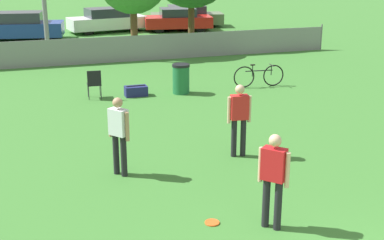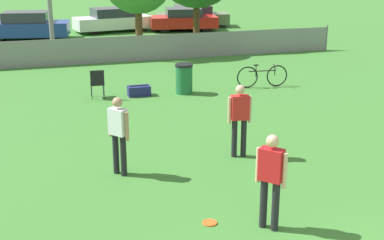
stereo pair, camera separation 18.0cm
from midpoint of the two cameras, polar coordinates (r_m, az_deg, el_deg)
The scene contains 13 objects.
fence_backline at distance 23.17m, azimuth -7.28°, elevation 7.54°, with size 18.98×0.07×1.21m.
player_thrower_red at distance 9.09m, azimuth 8.12°, elevation -5.81°, with size 0.43×0.44×1.71m.
player_receiver_white at distance 11.25m, azimuth -8.26°, elevation -1.15°, with size 0.42×0.46×1.71m.
player_defender_red at distance 12.21m, azimuth 4.63°, elevation 0.50°, with size 0.56×0.27×1.71m.
frisbee_disc at distance 9.57m, azimuth 1.61°, elevation -10.88°, with size 0.26×0.26×0.03m.
folding_chair_sideline at distance 17.43m, azimuth -10.69°, elevation 3.98°, with size 0.46×0.46×0.94m.
bicycle_sideline at distance 18.83m, azimuth 6.87°, elevation 4.70°, with size 1.83×0.44×0.81m.
trash_bin at distance 17.81m, azimuth -1.47°, elevation 4.43°, with size 0.59×0.59×0.99m.
gear_bag_sideline at distance 17.66m, azimuth -6.28°, elevation 3.09°, with size 0.73×0.40×0.35m.
parked_car_blue at distance 30.17m, azimuth -17.99°, elevation 9.47°, with size 4.63×2.51×1.46m.
parked_car_white at distance 31.98m, azimuth -9.22°, elevation 10.46°, with size 4.61×2.44×1.37m.
parked_car_red at distance 32.08m, azimuth -1.68°, elevation 10.66°, with size 4.13×2.36×1.32m.
parked_car_olive at distance 33.78m, azimuth -0.72°, elevation 11.01°, with size 4.69×2.58×1.31m.
Camera 1 is at (-4.23, -4.40, 4.59)m, focal length 50.00 mm.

